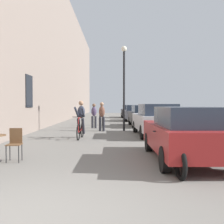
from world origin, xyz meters
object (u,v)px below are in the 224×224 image
(parked_car_third, at_px, (144,115))
(cyclist_on_bicycle, at_px, (82,120))
(parked_car_nearest, at_px, (186,133))
(parked_car_fifth, at_px, (130,111))
(pedestrian_near, at_px, (103,115))
(pedestrian_mid, at_px, (95,114))
(parked_car_fourth, at_px, (135,113))
(street_lamp, at_px, (125,77))
(parked_motorcycle, at_px, (173,153))
(pedestrian_far, at_px, (103,113))
(parked_car_second, at_px, (157,119))
(cafe_chair_mid_toward_street, at_px, (16,142))

(parked_car_third, bearing_deg, cyclist_on_bicycle, -118.62)
(cyclist_on_bicycle, height_order, parked_car_nearest, cyclist_on_bicycle)
(parked_car_fifth, bearing_deg, cyclist_on_bicycle, -100.28)
(parked_car_nearest, bearing_deg, pedestrian_near, 107.90)
(pedestrian_mid, xyz_separation_m, parked_car_fourth, (3.22, 7.50, -0.14))
(pedestrian_near, height_order, pedestrian_mid, pedestrian_near)
(pedestrian_mid, distance_m, parked_car_fourth, 8.16)
(parked_car_fourth, bearing_deg, street_lamp, -98.31)
(parked_car_third, distance_m, parked_motorcycle, 12.44)
(street_lamp, height_order, parked_car_third, street_lamp)
(cyclist_on_bicycle, bearing_deg, pedestrian_mid, 87.19)
(street_lamp, bearing_deg, pedestrian_near, -171.75)
(cyclist_on_bicycle, distance_m, street_lamp, 4.56)
(pedestrian_far, xyz_separation_m, parked_car_second, (2.91, -6.37, -0.11))
(parked_car_nearest, xyz_separation_m, parked_car_second, (0.16, 5.79, 0.04))
(pedestrian_far, xyz_separation_m, street_lamp, (1.46, -4.04, 2.19))
(cyclist_on_bicycle, bearing_deg, parked_car_fifth, 79.72)
(cafe_chair_mid_toward_street, distance_m, street_lamp, 9.18)
(parked_motorcycle, bearing_deg, parked_car_third, 86.42)
(street_lamp, xyz_separation_m, parked_motorcycle, (0.69, -9.16, -2.70))
(cyclist_on_bicycle, height_order, parked_car_fifth, cyclist_on_bicycle)
(pedestrian_mid, xyz_separation_m, pedestrian_far, (0.40, 2.24, 0.02))
(cyclist_on_bicycle, relative_size, pedestrian_near, 1.06)
(pedestrian_mid, relative_size, pedestrian_far, 0.98)
(street_lamp, xyz_separation_m, parked_car_nearest, (1.29, -8.13, -2.34))
(cafe_chair_mid_toward_street, relative_size, pedestrian_mid, 0.56)
(cafe_chair_mid_toward_street, height_order, parked_car_nearest, parked_car_nearest)
(pedestrian_far, bearing_deg, parked_car_nearest, -77.27)
(cyclist_on_bicycle, xyz_separation_m, parked_motorcycle, (2.81, -5.84, -0.41))
(cafe_chair_mid_toward_street, height_order, cyclist_on_bicycle, cyclist_on_bicycle)
(parked_motorcycle, bearing_deg, parked_car_nearest, 60.09)
(pedestrian_far, distance_m, parked_car_second, 7.01)
(parked_motorcycle, bearing_deg, pedestrian_mid, 103.14)
(cyclist_on_bicycle, relative_size, pedestrian_mid, 1.10)
(parked_car_third, bearing_deg, pedestrian_mid, -156.51)
(parked_car_fourth, xyz_separation_m, parked_motorcycle, (-0.66, -18.46, -0.36))
(cafe_chair_mid_toward_street, relative_size, parked_car_fifth, 0.22)
(cafe_chair_mid_toward_street, distance_m, parked_car_fourth, 18.07)
(parked_car_third, xyz_separation_m, parked_motorcycle, (-0.78, -12.41, -0.36))
(cafe_chair_mid_toward_street, relative_size, pedestrian_far, 0.55)
(cafe_chair_mid_toward_street, xyz_separation_m, parked_motorcycle, (4.03, -1.01, -0.11))
(street_lamp, relative_size, parked_car_fourth, 1.17)
(pedestrian_near, xyz_separation_m, parked_car_second, (2.73, -2.15, -0.13))
(cyclist_on_bicycle, distance_m, parked_car_fifth, 19.00)
(cyclist_on_bicycle, height_order, parked_car_fourth, cyclist_on_bicycle)
(parked_car_fourth, bearing_deg, parked_car_second, -89.56)
(cafe_chair_mid_toward_street, height_order, pedestrian_near, pedestrian_near)
(pedestrian_near, distance_m, pedestrian_mid, 2.07)
(pedestrian_far, relative_size, parked_car_fifth, 0.39)
(pedestrian_mid, bearing_deg, parked_motorcycle, -76.86)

